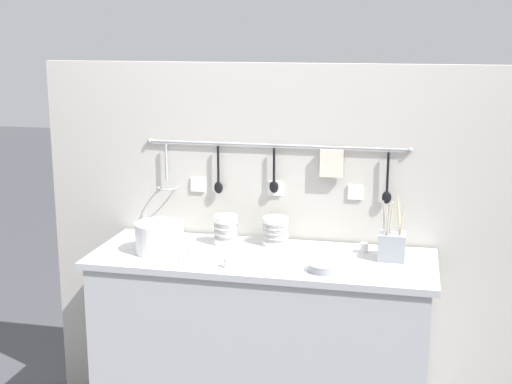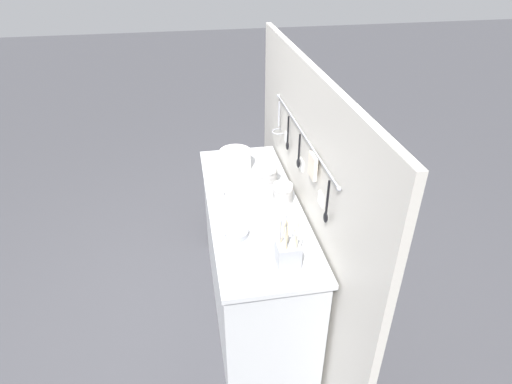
# 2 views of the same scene
# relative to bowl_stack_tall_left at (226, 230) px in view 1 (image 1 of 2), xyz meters

# --- Properties ---
(counter) EXTENTS (1.57, 0.57, 0.94)m
(counter) POSITION_rel_bowl_stack_tall_left_xyz_m (0.21, -0.14, -0.54)
(counter) COLOR #B7BABC
(counter) RESTS_ON ground
(back_wall) EXTENTS (2.37, 0.11, 1.79)m
(back_wall) POSITION_rel_bowl_stack_tall_left_xyz_m (0.21, 0.18, -0.11)
(back_wall) COLOR #BCB7AD
(back_wall) RESTS_ON ground
(bowl_stack_tall_left) EXTENTS (0.11, 0.11, 0.14)m
(bowl_stack_tall_left) POSITION_rel_bowl_stack_tall_left_xyz_m (0.00, 0.00, 0.00)
(bowl_stack_tall_left) COLOR white
(bowl_stack_tall_left) RESTS_ON counter
(bowl_stack_short_front) EXTENTS (0.12, 0.12, 0.14)m
(bowl_stack_short_front) POSITION_rel_bowl_stack_tall_left_xyz_m (0.24, 0.04, -0.00)
(bowl_stack_short_front) COLOR white
(bowl_stack_short_front) RESTS_ON counter
(plate_stack) EXTENTS (0.22, 0.22, 0.14)m
(plate_stack) POSITION_rel_bowl_stack_tall_left_xyz_m (-0.27, -0.19, -0.00)
(plate_stack) COLOR white
(plate_stack) RESTS_ON counter
(steel_mixing_bowl) EXTENTS (0.14, 0.14, 0.03)m
(steel_mixing_bowl) POSITION_rel_bowl_stack_tall_left_xyz_m (0.51, -0.29, -0.05)
(steel_mixing_bowl) COLOR #93969E
(steel_mixing_bowl) RESTS_ON counter
(cutlery_caddy) EXTENTS (0.12, 0.12, 0.27)m
(cutlery_caddy) POSITION_rel_bowl_stack_tall_left_xyz_m (0.79, -0.06, -0.01)
(cutlery_caddy) COLOR #93969E
(cutlery_caddy) RESTS_ON counter
(cup_by_caddy) EXTENTS (0.04, 0.04, 0.04)m
(cup_by_caddy) POSITION_rel_bowl_stack_tall_left_xyz_m (0.10, -0.34, -0.05)
(cup_by_caddy) COLOR white
(cup_by_caddy) RESTS_ON counter
(cup_edge_near) EXTENTS (0.04, 0.04, 0.04)m
(cup_edge_near) POSITION_rel_bowl_stack_tall_left_xyz_m (0.66, 0.02, -0.05)
(cup_edge_near) COLOR white
(cup_edge_near) RESTS_ON counter
(cup_edge_far) EXTENTS (0.04, 0.04, 0.04)m
(cup_edge_far) POSITION_rel_bowl_stack_tall_left_xyz_m (-0.28, -0.02, -0.05)
(cup_edge_far) COLOR white
(cup_edge_far) RESTS_ON counter
(cup_mid_row) EXTENTS (0.04, 0.04, 0.04)m
(cup_mid_row) POSITION_rel_bowl_stack_tall_left_xyz_m (-0.11, -0.19, -0.05)
(cup_mid_row) COLOR white
(cup_mid_row) RESTS_ON counter
(cup_centre) EXTENTS (0.04, 0.04, 0.04)m
(cup_centre) POSITION_rel_bowl_stack_tall_left_xyz_m (-0.12, -0.31, -0.05)
(cup_centre) COLOR white
(cup_centre) RESTS_ON counter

